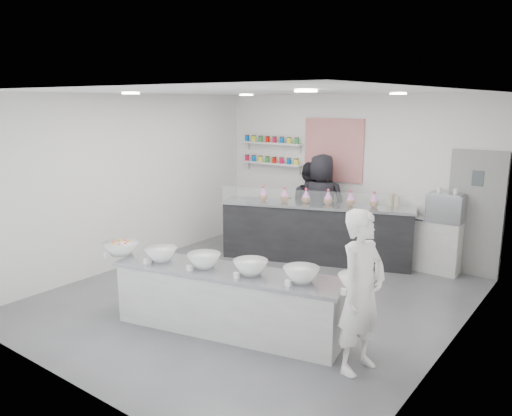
{
  "coord_description": "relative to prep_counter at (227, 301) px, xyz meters",
  "views": [
    {
      "loc": [
        4.18,
        -5.62,
        2.88
      ],
      "look_at": [
        -0.29,
        0.4,
        1.26
      ],
      "focal_mm": 35.0,
      "sensor_mm": 36.0,
      "label": 1
    }
  ],
  "objects": [
    {
      "name": "back_wall",
      "position": [
        -0.37,
        4.1,
        1.09
      ],
      "size": [
        5.5,
        0.0,
        5.5
      ],
      "primitive_type": "plane",
      "rotation": [
        1.57,
        0.0,
        0.0
      ],
      "color": "white",
      "rests_on": "floor"
    },
    {
      "name": "jar_shelf_lower",
      "position": [
        -2.12,
        4.0,
        1.19
      ],
      "size": [
        1.45,
        0.22,
        0.04
      ],
      "primitive_type": "cube",
      "color": "silver",
      "rests_on": "back_wall"
    },
    {
      "name": "espresso_ledge",
      "position": [
        1.18,
        3.88,
        0.05
      ],
      "size": [
        1.25,
        0.4,
        0.92
      ],
      "primitive_type": "cube",
      "color": "#B4B4AF",
      "rests_on": "floor"
    },
    {
      "name": "ceiling",
      "position": [
        -0.37,
        1.1,
        2.59
      ],
      "size": [
        6.0,
        6.0,
        0.0
      ],
      "primitive_type": "plane",
      "rotation": [
        3.14,
        0.0,
        0.0
      ],
      "color": "white",
      "rests_on": "floor"
    },
    {
      "name": "floor",
      "position": [
        -0.37,
        1.1,
        -0.41
      ],
      "size": [
        6.0,
        6.0,
        0.0
      ],
      "primitive_type": "plane",
      "color": "#515156",
      "rests_on": "ground"
    },
    {
      "name": "jar_shelf_upper",
      "position": [
        -2.12,
        4.0,
        1.61
      ],
      "size": [
        1.45,
        0.22,
        0.04
      ],
      "primitive_type": "cube",
      "color": "silver",
      "rests_on": "back_wall"
    },
    {
      "name": "prep_counter",
      "position": [
        0.0,
        0.0,
        0.0
      ],
      "size": [
        3.07,
        1.32,
        0.82
      ],
      "primitive_type": "cube",
      "rotation": [
        0.0,
        0.0,
        0.22
      ],
      "color": "#B4B4AF",
      "rests_on": "floor"
    },
    {
      "name": "label_cards",
      "position": [
        -0.12,
        -0.52,
        0.44
      ],
      "size": [
        3.31,
        0.04,
        0.07
      ],
      "primitive_type": null,
      "color": "white",
      "rests_on": "prep_counter"
    },
    {
      "name": "downlight_0",
      "position": [
        -1.77,
        0.1,
        2.57
      ],
      "size": [
        0.24,
        0.24,
        0.02
      ],
      "primitive_type": "cylinder",
      "color": "white",
      "rests_on": "ceiling"
    },
    {
      "name": "prep_bowls",
      "position": [
        -0.0,
        0.0,
        0.49
      ],
      "size": [
        3.71,
        1.33,
        0.17
      ],
      "primitive_type": null,
      "rotation": [
        0.0,
        0.0,
        0.22
      ],
      "color": "white",
      "rests_on": "prep_counter"
    },
    {
      "name": "woman_prep",
      "position": [
        1.74,
        0.15,
        0.49
      ],
      "size": [
        0.54,
        0.72,
        1.79
      ],
      "primitive_type": "imported",
      "rotation": [
        0.0,
        0.0,
        1.39
      ],
      "color": "white",
      "rests_on": "floor"
    },
    {
      "name": "back_door",
      "position": [
        1.93,
        4.07,
        0.64
      ],
      "size": [
        0.88,
        0.04,
        2.1
      ],
      "primitive_type": "cube",
      "color": "gray",
      "rests_on": "floor"
    },
    {
      "name": "downlight_1",
      "position": [
        1.03,
        0.1,
        2.57
      ],
      "size": [
        0.24,
        0.24,
        0.02
      ],
      "primitive_type": "cylinder",
      "color": "white",
      "rests_on": "ceiling"
    },
    {
      "name": "staff_left",
      "position": [
        -1.03,
        3.7,
        0.46
      ],
      "size": [
        0.95,
        0.8,
        1.74
      ],
      "primitive_type": "imported",
      "rotation": [
        0.0,
        0.0,
        3.33
      ],
      "color": "black",
      "rests_on": "floor"
    },
    {
      "name": "sneeze_guard",
      "position": [
        -0.45,
        2.89,
        0.8
      ],
      "size": [
        3.19,
        1.16,
        0.29
      ],
      "primitive_type": "cube",
      "rotation": [
        0.0,
        0.0,
        0.35
      ],
      "color": "white",
      "rests_on": "back_bar"
    },
    {
      "name": "pattern_panel",
      "position": [
        -0.72,
        4.08,
        1.54
      ],
      "size": [
        1.25,
        0.03,
        1.2
      ],
      "primitive_type": "cube",
      "color": "red",
      "rests_on": "back_wall"
    },
    {
      "name": "downlight_3",
      "position": [
        1.03,
        2.7,
        2.57
      ],
      "size": [
        0.24,
        0.24,
        0.02
      ],
      "primitive_type": "cylinder",
      "color": "white",
      "rests_on": "ceiling"
    },
    {
      "name": "left_wall",
      "position": [
        -3.12,
        1.1,
        1.09
      ],
      "size": [
        0.0,
        6.0,
        6.0
      ],
      "primitive_type": "plane",
      "rotation": [
        1.57,
        0.0,
        1.57
      ],
      "color": "white",
      "rests_on": "floor"
    },
    {
      "name": "cookie_bags",
      "position": [
        -0.55,
        3.18,
        0.8
      ],
      "size": [
        2.08,
        0.88,
        0.28
      ],
      "primitive_type": null,
      "rotation": [
        0.0,
        0.0,
        0.35
      ],
      "color": "#FF75E1",
      "rests_on": "back_bar"
    },
    {
      "name": "right_wall",
      "position": [
        2.38,
        1.1,
        1.09
      ],
      "size": [
        0.0,
        6.0,
        6.0
      ],
      "primitive_type": "plane",
      "rotation": [
        1.57,
        0.0,
        -1.57
      ],
      "color": "white",
      "rests_on": "floor"
    },
    {
      "name": "staff_right",
      "position": [
        -0.69,
        3.59,
        0.55
      ],
      "size": [
        1.09,
        0.89,
        1.92
      ],
      "primitive_type": "imported",
      "rotation": [
        0.0,
        0.0,
        3.48
      ],
      "color": "black",
      "rests_on": "floor"
    },
    {
      "name": "downlight_2",
      "position": [
        -1.77,
        2.7,
        2.57
      ],
      "size": [
        0.24,
        0.24,
        0.02
      ],
      "primitive_type": "cylinder",
      "color": "white",
      "rests_on": "ceiling"
    },
    {
      "name": "back_bar",
      "position": [
        -0.55,
        3.18,
        0.12
      ],
      "size": [
        3.45,
        1.76,
        1.07
      ],
      "primitive_type": "cube",
      "rotation": [
        0.0,
        0.0,
        0.35
      ],
      "color": "black",
      "rests_on": "floor"
    },
    {
      "name": "cup_stacks",
      "position": [
        0.63,
        3.88,
        0.68
      ],
      "size": [
        0.24,
        0.24,
        0.34
      ],
      "primitive_type": null,
      "color": "gray",
      "rests_on": "espresso_ledge"
    },
    {
      "name": "preserve_jars",
      "position": [
        -2.12,
        3.98,
        1.47
      ],
      "size": [
        1.45,
        0.1,
        0.56
      ],
      "primitive_type": null,
      "color": "red",
      "rests_on": "jar_shelf_lower"
    },
    {
      "name": "espresso_machine",
      "position": [
        1.51,
        3.88,
        0.74
      ],
      "size": [
        0.58,
        0.4,
        0.44
      ],
      "primitive_type": "cube",
      "color": "#93969E",
      "rests_on": "espresso_ledge"
    }
  ]
}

